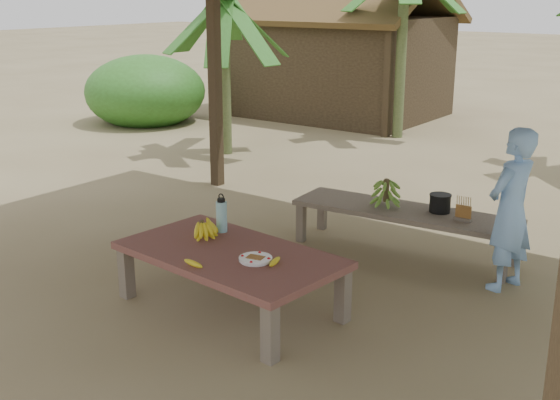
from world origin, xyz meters
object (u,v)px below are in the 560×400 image
Objects in this scene: bench at (404,215)px; plate at (256,259)px; work_table at (230,259)px; woman at (511,210)px; ripe_banana_bunch at (202,228)px; cooking_pot at (440,204)px; water_flask at (222,216)px.

bench is 8.64× the size of plate.
work_table is 0.32m from plate.
woman reaches higher than plate.
ripe_banana_bunch is 1.30× the size of cooking_pot.
work_table is 5.51× the size of water_flask.
cooking_pot is at bearing 55.44° from water_flask.
work_table reaches higher than bench.
work_table is at bearing -110.27° from bench.
cooking_pot is (0.86, 2.11, 0.10)m from work_table.
work_table is 1.32× the size of woman.
plate is (-0.25, -2.04, 0.12)m from bench.
ripe_banana_bunch reaches higher than plate.
ripe_banana_bunch reaches higher than work_table.
ripe_banana_bunch reaches higher than bench.
water_flask reaches higher than bench.
bench is 2.06m from plate.
bench is 1.17m from woman.
ripe_banana_bunch is (-0.97, -1.85, 0.18)m from bench.
bench is 11.22× the size of cooking_pot.
plate reaches higher than bench.
bench is at bearing 61.00° from water_flask.
water_flask is at bearing -124.56° from cooking_pot.
plate is 1.30× the size of cooking_pot.
water_flask is 2.17m from cooking_pot.
woman is at bearing -17.30° from bench.
ripe_banana_bunch is at bearing -122.42° from bench.
work_table is 0.84× the size of bench.
ripe_banana_bunch is at bearing 167.29° from work_table.
woman is at bearing 52.96° from plate.
bench is at bearing -88.43° from woman.
woman reaches higher than cooking_pot.
ripe_banana_bunch reaches higher than cooking_pot.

